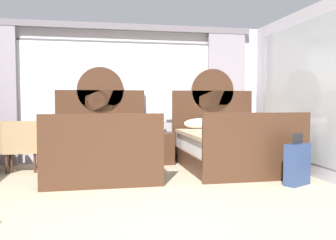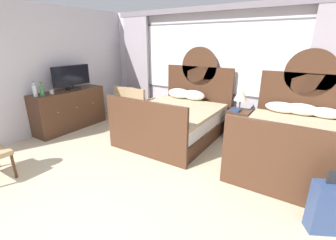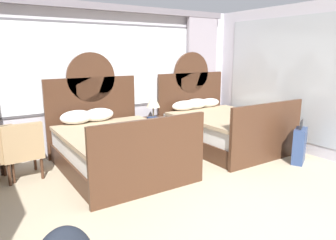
# 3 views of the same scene
# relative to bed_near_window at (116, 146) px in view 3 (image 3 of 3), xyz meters

# --- Properties ---
(wall_back_window) EXTENTS (5.86, 0.22, 2.70)m
(wall_back_window) POSITION_rel_bed_near_window_xyz_m (0.33, 1.13, 1.03)
(wall_back_window) COLOR silver
(wall_back_window) RESTS_ON ground_plane
(wall_right_mirror) EXTENTS (0.08, 4.46, 2.70)m
(wall_right_mirror) POSITION_rel_bed_near_window_xyz_m (3.29, -1.07, 0.97)
(wall_right_mirror) COLOR silver
(wall_right_mirror) RESTS_ON ground_plane
(bed_near_window) EXTENTS (1.68, 2.17, 1.84)m
(bed_near_window) POSITION_rel_bed_near_window_xyz_m (0.00, 0.00, 0.00)
(bed_near_window) COLOR #472B1C
(bed_near_window) RESTS_ON ground_plane
(bed_near_mirror) EXTENTS (1.68, 2.17, 1.84)m
(bed_near_mirror) POSITION_rel_bed_near_window_xyz_m (2.25, 0.01, 0.00)
(bed_near_mirror) COLOR #472B1C
(bed_near_mirror) RESTS_ON ground_plane
(nightstand_between_beds) EXTENTS (0.45, 0.47, 0.59)m
(nightstand_between_beds) POSITION_rel_bed_near_window_xyz_m (1.13, 0.68, -0.09)
(nightstand_between_beds) COLOR #472B1C
(nightstand_between_beds) RESTS_ON ground_plane
(table_lamp_on_nightstand) EXTENTS (0.27, 0.27, 0.50)m
(table_lamp_on_nightstand) POSITION_rel_bed_near_window_xyz_m (1.11, 0.69, 0.55)
(table_lamp_on_nightstand) COLOR brown
(table_lamp_on_nightstand) RESTS_ON nightstand_between_beds
(book_on_nightstand) EXTENTS (0.18, 0.26, 0.03)m
(book_on_nightstand) POSITION_rel_bed_near_window_xyz_m (1.06, 0.59, 0.22)
(book_on_nightstand) COLOR navy
(book_on_nightstand) RESTS_ON nightstand_between_beds
(armchair_by_window_left) EXTENTS (0.56, 0.56, 0.86)m
(armchair_by_window_left) POSITION_rel_bed_near_window_xyz_m (-1.31, 0.36, 0.09)
(armchair_by_window_left) COLOR tan
(armchair_by_window_left) RESTS_ON ground_plane
(suitcase_on_floor) EXTENTS (0.45, 0.35, 0.74)m
(suitcase_on_floor) POSITION_rel_bed_near_window_xyz_m (2.72, -1.42, -0.09)
(suitcase_on_floor) COLOR navy
(suitcase_on_floor) RESTS_ON ground_plane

